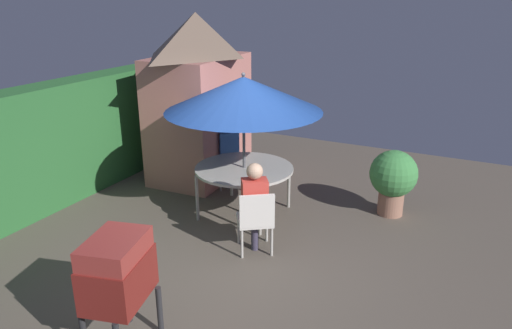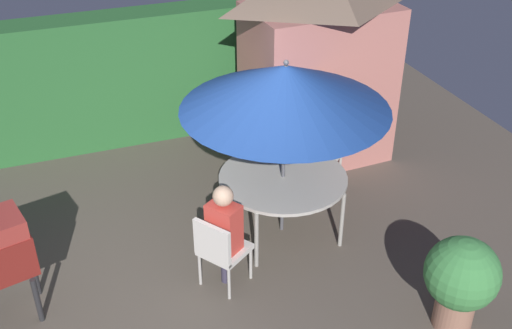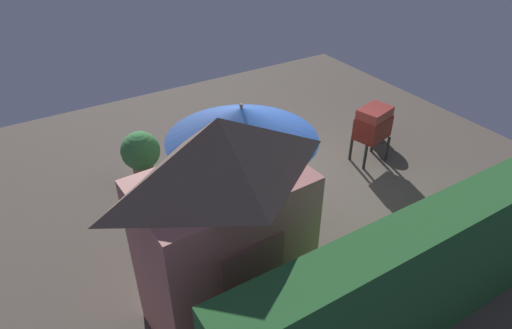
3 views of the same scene
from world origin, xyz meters
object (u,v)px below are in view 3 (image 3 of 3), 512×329
Objects in this scene: bbq_grill at (373,124)px; person_in_blue at (216,233)px; chair_far_side at (215,250)px; potted_plant_by_grill at (376,124)px; chair_near_shed at (271,161)px; potted_plant_by_shed at (141,153)px; garden_shed at (223,229)px; patio_table at (243,187)px; person_in_red at (269,151)px; patio_umbrella at (242,123)px.

person_in_blue is at bearing 15.40° from bbq_grill.
chair_far_side reaches higher than potted_plant_by_grill.
chair_near_shed is 2.47m from potted_plant_by_shed.
chair_near_shed is 2.53m from chair_far_side.
patio_table is (-1.16, -1.56, -0.81)m from garden_shed.
person_in_red is at bearing -145.23° from patio_table.
chair_far_side is at bearing 41.06° from patio_table.
potted_plant_by_shed is (4.26, -1.74, -0.22)m from bbq_grill.
patio_table is at bearing -138.94° from person_in_blue.
chair_near_shed is 0.85× the size of potted_plant_by_shed.
bbq_grill is (-3.23, -0.35, 0.11)m from patio_table.
garden_shed reaches higher than chair_far_side.
person_in_red reaches higher than potted_plant_by_shed.
patio_umbrella is 2.62× the size of chair_near_shed.
person_in_blue reaches higher than chair_far_side.
person_in_red is at bearing -7.75° from bbq_grill.
chair_far_side is at bearing 41.06° from person_in_blue.
chair_far_side is (4.21, 1.20, -0.33)m from bbq_grill.
garden_shed reaches higher than potted_plant_by_shed.
patio_umbrella is 1.87× the size of person_in_blue.
patio_umbrella is 3.43m from bbq_grill.
person_in_blue is (-0.06, -0.06, 0.26)m from chair_far_side.
person_in_blue is at bearing 41.06° from patio_table.
bbq_grill is 1.58× the size of potted_plant_by_grill.
person_in_red reaches higher than chair_near_shed.
potted_plant_by_shed is 1.39× the size of potted_plant_by_grill.
potted_plant_by_shed is (0.05, -2.94, 0.10)m from chair_far_side.
person_in_red reaches higher than chair_far_side.
garden_shed is at bearing 75.26° from chair_far_side.
garden_shed is 3.76m from potted_plant_by_shed.
garden_shed reaches higher than bbq_grill.
garden_shed is 3.30m from chair_near_shed.
chair_far_side is 2.94m from potted_plant_by_shed.
person_in_blue reaches higher than bbq_grill.
potted_plant_by_shed is at bearing -63.85° from patio_table.
chair_near_shed is at bearing 145.93° from potted_plant_by_shed.
patio_table is 1.22× the size of person_in_blue.
garden_shed is 2.40× the size of person_in_red.
bbq_grill reaches higher than patio_table.
person_in_blue is at bearing 37.99° from person_in_red.
potted_plant_by_shed is at bearing -13.48° from potted_plant_by_grill.
potted_plant_by_shed is 0.84× the size of person_in_blue.
potted_plant_by_shed is at bearing -22.24° from bbq_grill.
person_in_red is 1.00× the size of person_in_blue.
patio_umbrella is 1.63m from person_in_red.
chair_near_shed is (2.21, -0.36, -0.33)m from bbq_grill.
potted_plant_by_grill is (-5.11, -2.45, -1.15)m from garden_shed.
garden_shed reaches higher than potted_plant_by_grill.
chair_near_shed is at bearing -145.23° from patio_umbrella.
bbq_grill is at bearing -164.12° from chair_far_side.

